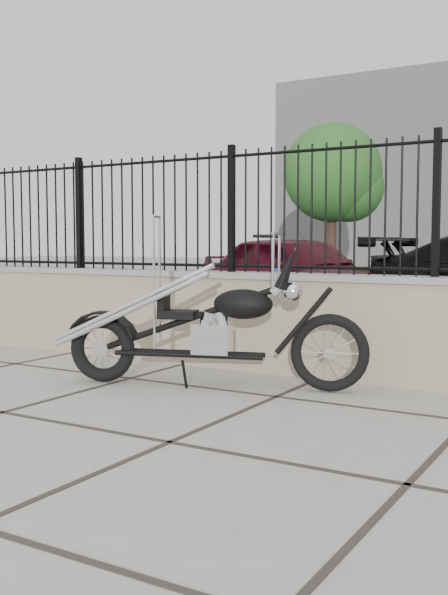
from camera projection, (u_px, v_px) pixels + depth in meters
ground_plane at (170, 443)px, 4.35m from camera, size 90.00×90.00×0.00m
retaining_wall at (324, 326)px, 6.46m from camera, size 14.00×0.36×0.96m
iron_fence at (326, 209)px, 6.37m from camera, size 14.00×0.08×1.20m
chopper_motorcycle at (206, 300)px, 5.99m from camera, size 2.54×1.21×1.52m
car_red at (297, 274)px, 11.98m from camera, size 4.46×3.22×1.41m
bollard_a at (276, 302)px, 9.36m from camera, size 0.13×0.13×0.91m
tree_left at (333, 168)px, 20.48m from camera, size 2.90×2.90×4.90m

